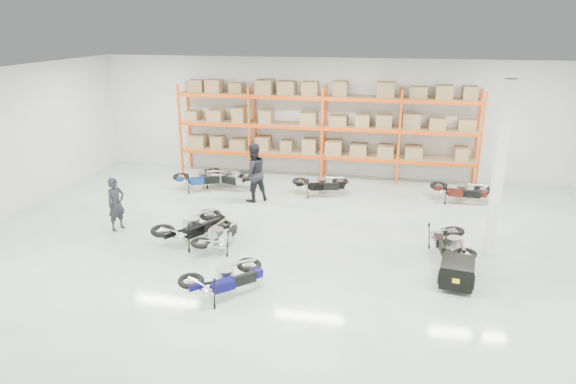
% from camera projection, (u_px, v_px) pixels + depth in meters
% --- Properties ---
extents(room, '(18.00, 18.00, 18.00)m').
position_uv_depth(room, '(290.00, 165.00, 13.27)').
color(room, silver).
rests_on(room, ground).
extents(pallet_rack, '(11.28, 0.98, 3.62)m').
position_uv_depth(pallet_rack, '(324.00, 120.00, 19.26)').
color(pallet_rack, '#F64C0C').
rests_on(pallet_rack, ground).
extents(structural_column, '(0.25, 0.25, 4.50)m').
position_uv_depth(structural_column, '(499.00, 171.00, 12.74)').
color(structural_column, white).
rests_on(structural_column, ground).
extents(moto_blue_centre, '(1.82, 1.80, 1.11)m').
position_uv_depth(moto_blue_centre, '(225.00, 273.00, 11.29)').
color(moto_blue_centre, '#0A074B').
rests_on(moto_blue_centre, ground).
extents(moto_silver_left, '(0.91, 1.65, 1.03)m').
position_uv_depth(moto_silver_left, '(219.00, 231.00, 13.62)').
color(moto_silver_left, '#B8BABF').
rests_on(moto_silver_left, ground).
extents(moto_black_far_left, '(1.82, 2.15, 1.25)m').
position_uv_depth(moto_black_far_left, '(193.00, 221.00, 14.01)').
color(moto_black_far_left, black).
rests_on(moto_black_far_left, ground).
extents(moto_touring_right, '(0.99, 1.76, 1.09)m').
position_uv_depth(moto_touring_right, '(451.00, 239.00, 13.07)').
color(moto_touring_right, black).
rests_on(moto_touring_right, ground).
extents(trailer, '(0.84, 1.55, 0.64)m').
position_uv_depth(trailer, '(457.00, 272.00, 11.63)').
color(trailer, black).
rests_on(trailer, ground).
extents(moto_back_a, '(1.95, 1.50, 1.13)m').
position_uv_depth(moto_back_a, '(202.00, 175.00, 18.43)').
color(moto_back_a, navy).
rests_on(moto_back_a, ground).
extents(moto_back_b, '(1.95, 1.40, 1.14)m').
position_uv_depth(moto_back_b, '(225.00, 173.00, 18.58)').
color(moto_back_b, '#9FA3A8').
rests_on(moto_back_b, ground).
extents(moto_back_c, '(1.83, 1.19, 1.09)m').
position_uv_depth(moto_back_c, '(321.00, 181.00, 17.82)').
color(moto_back_c, black).
rests_on(moto_back_c, ground).
extents(moto_back_d, '(1.78, 0.98, 1.11)m').
position_uv_depth(moto_back_d, '(461.00, 187.00, 17.12)').
color(moto_back_d, '#44100D').
rests_on(moto_back_d, ground).
extents(person_left, '(0.57, 0.67, 1.56)m').
position_uv_depth(person_left, '(116.00, 204.00, 14.77)').
color(person_left, black).
rests_on(person_left, ground).
extents(person_back, '(1.22, 1.18, 1.98)m').
position_uv_depth(person_back, '(253.00, 173.00, 17.08)').
color(person_back, black).
rests_on(person_back, ground).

